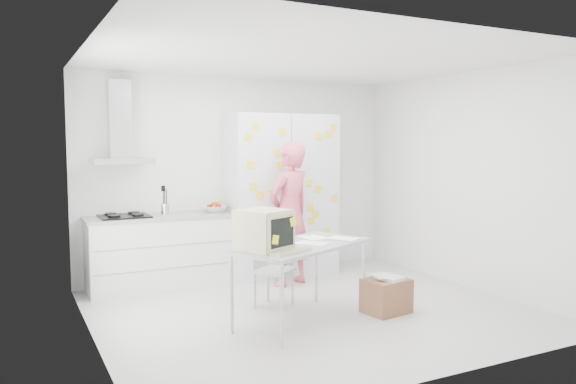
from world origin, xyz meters
name	(u,v)px	position (x,y,z in m)	size (l,w,h in m)	color
floor	(311,311)	(0.00, 0.00, -0.01)	(4.50, 4.00, 0.02)	silver
walls	(282,182)	(0.00, 0.72, 1.35)	(4.52, 4.01, 2.70)	white
ceiling	(312,58)	(0.00, 0.00, 2.70)	(4.50, 4.00, 0.02)	white
counter_run	(162,250)	(-1.20, 1.70, 0.47)	(1.84, 0.63, 1.28)	white
range_hood	(120,131)	(-1.65, 1.84, 1.96)	(0.70, 0.48, 1.01)	silver
tall_cabinet	(281,195)	(0.45, 1.67, 1.10)	(1.50, 0.68, 2.20)	silver
person	(290,214)	(0.29, 1.09, 0.91)	(0.67, 0.44, 1.83)	#D85469
desk	(279,238)	(-0.59, -0.41, 0.90)	(1.67, 1.30, 1.19)	#A7ABB2
chair	(268,264)	(-0.35, 0.35, 0.48)	(0.54, 0.54, 0.85)	#A4A4A2
cardboard_box	(386,295)	(0.67, -0.44, 0.19)	(0.50, 0.43, 0.40)	brown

